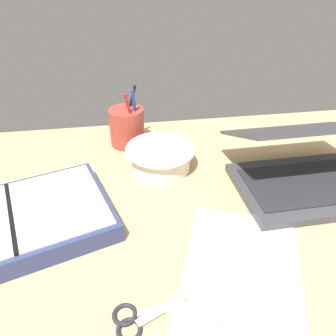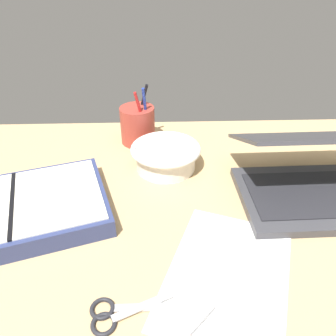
{
  "view_description": "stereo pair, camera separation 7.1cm",
  "coord_description": "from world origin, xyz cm",
  "px_view_note": "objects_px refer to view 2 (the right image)",
  "views": [
    {
      "loc": [
        -9.99,
        -46.54,
        48.0
      ],
      "look_at": [
        -0.79,
        12.04,
        9.0
      ],
      "focal_mm": 35.0,
      "sensor_mm": 36.0,
      "label": 1
    },
    {
      "loc": [
        -2.93,
        -47.22,
        48.0
      ],
      "look_at": [
        -0.79,
        12.04,
        9.0
      ],
      "focal_mm": 35.0,
      "sensor_mm": 36.0,
      "label": 2
    }
  ],
  "objects_px": {
    "pen_cup": "(138,125)",
    "planner": "(15,211)",
    "laptop": "(312,176)",
    "scissors": "(113,314)",
    "bowl": "(166,156)"
  },
  "relations": [
    {
      "from": "laptop",
      "to": "bowl",
      "type": "relative_size",
      "value": 1.83
    },
    {
      "from": "laptop",
      "to": "bowl",
      "type": "xyz_separation_m",
      "value": [
        -0.32,
        0.12,
        -0.01
      ]
    },
    {
      "from": "pen_cup",
      "to": "planner",
      "type": "xyz_separation_m",
      "value": [
        -0.24,
        -0.33,
        -0.03
      ]
    },
    {
      "from": "bowl",
      "to": "planner",
      "type": "height_order",
      "value": "bowl"
    },
    {
      "from": "planner",
      "to": "scissors",
      "type": "bearing_deg",
      "value": -63.02
    },
    {
      "from": "pen_cup",
      "to": "scissors",
      "type": "height_order",
      "value": "pen_cup"
    },
    {
      "from": "planner",
      "to": "scissors",
      "type": "height_order",
      "value": "planner"
    },
    {
      "from": "planner",
      "to": "bowl",
      "type": "bearing_deg",
      "value": 12.57
    },
    {
      "from": "bowl",
      "to": "pen_cup",
      "type": "relative_size",
      "value": 1.04
    },
    {
      "from": "pen_cup",
      "to": "planner",
      "type": "bearing_deg",
      "value": -126.28
    },
    {
      "from": "laptop",
      "to": "planner",
      "type": "xyz_separation_m",
      "value": [
        -0.63,
        -0.06,
        -0.03
      ]
    },
    {
      "from": "laptop",
      "to": "scissors",
      "type": "distance_m",
      "value": 0.5
    },
    {
      "from": "laptop",
      "to": "planner",
      "type": "height_order",
      "value": "laptop"
    },
    {
      "from": "pen_cup",
      "to": "laptop",
      "type": "bearing_deg",
      "value": -33.85
    },
    {
      "from": "pen_cup",
      "to": "planner",
      "type": "relative_size",
      "value": 0.4
    }
  ]
}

